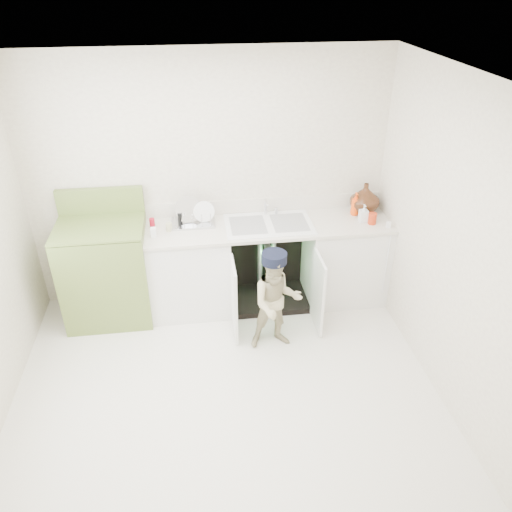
% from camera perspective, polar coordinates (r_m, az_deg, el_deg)
% --- Properties ---
extents(ground, '(3.50, 3.50, 0.00)m').
position_cam_1_polar(ground, '(4.38, -3.48, -14.69)').
color(ground, silver).
rests_on(ground, ground).
extents(room_shell, '(6.00, 5.50, 1.26)m').
position_cam_1_polar(room_shell, '(3.60, -4.09, -0.55)').
color(room_shell, silver).
rests_on(room_shell, ground).
extents(counter_run, '(2.44, 1.02, 1.21)m').
position_cam_1_polar(counter_run, '(5.09, 1.69, -0.61)').
color(counter_run, white).
rests_on(counter_run, ground).
extents(avocado_stove, '(0.81, 0.65, 1.26)m').
position_cam_1_polar(avocado_stove, '(5.06, -16.70, -1.58)').
color(avocado_stove, olive).
rests_on(avocado_stove, ground).
extents(repair_worker, '(0.48, 0.56, 0.98)m').
position_cam_1_polar(repair_worker, '(4.48, 2.35, -5.14)').
color(repair_worker, beige).
rests_on(repair_worker, ground).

